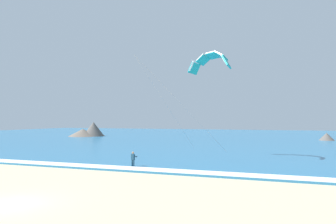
{
  "coord_description": "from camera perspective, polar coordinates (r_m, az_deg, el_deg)",
  "views": [
    {
      "loc": [
        14.65,
        -13.79,
        4.96
      ],
      "look_at": [
        4.14,
        16.05,
        5.75
      ],
      "focal_mm": 32.55,
      "sensor_mm": 36.0,
      "label": 1
    }
  ],
  "objects": [
    {
      "name": "kite_primary",
      "position": [
        38.89,
        7.97,
        9.54
      ],
      "size": [
        9.02,
        10.96,
        12.22
      ],
      "color": "teal"
    },
    {
      "name": "surf_foam",
      "position": [
        30.94,
        -9.27,
        -10.22
      ],
      "size": [
        200.0,
        1.94,
        0.04
      ],
      "primitive_type": "cube",
      "color": "white",
      "rests_on": "sea"
    },
    {
      "name": "headland_left",
      "position": [
        90.92,
        -14.5,
        -3.58
      ],
      "size": [
        9.93,
        11.2,
        4.27
      ],
      "color": "#56514C",
      "rests_on": "ground"
    },
    {
      "name": "surfboard",
      "position": [
        31.66,
        -6.59,
        -10.39
      ],
      "size": [
        0.71,
        1.46,
        0.09
      ],
      "color": "white",
      "rests_on": "ground"
    },
    {
      "name": "sea",
      "position": [
        87.22,
        9.73,
        -4.6
      ],
      "size": [
        200.0,
        120.0,
        0.2
      ],
      "primitive_type": "cube",
      "color": "teal",
      "rests_on": "ground"
    },
    {
      "name": "kitesurfer",
      "position": [
        31.55,
        -6.56,
        -8.74
      ],
      "size": [
        0.59,
        0.59,
        1.69
      ],
      "color": "#143347",
      "rests_on": "ground"
    },
    {
      "name": "ground_plane",
      "position": [
        20.72,
        -27.51,
        -15.12
      ],
      "size": [
        200.0,
        200.0,
        0.0
      ],
      "primitive_type": "plane",
      "color": "#C6B78E"
    }
  ]
}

